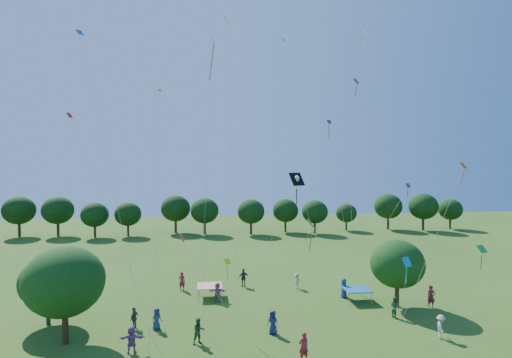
% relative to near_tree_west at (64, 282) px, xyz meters
% --- Properties ---
extents(near_tree_west, '(5.23, 5.23, 6.57)m').
position_rel_near_tree_west_xyz_m(near_tree_west, '(0.00, 0.00, 0.00)').
color(near_tree_west, '#422B19').
rests_on(near_tree_west, ground).
extents(near_tree_north, '(4.10, 4.10, 5.05)m').
position_rel_near_tree_west_xyz_m(near_tree_north, '(-2.41, 3.59, -1.01)').
color(near_tree_north, '#422B19').
rests_on(near_tree_north, ground).
extents(near_tree_east, '(4.50, 4.50, 5.68)m').
position_rel_near_tree_west_xyz_m(near_tree_east, '(25.47, 3.85, -0.57)').
color(near_tree_east, '#422B19').
rests_on(near_tree_east, ground).
extents(treeline, '(88.01, 8.77, 6.77)m').
position_rel_near_tree_west_xyz_m(treeline, '(11.25, 41.90, -0.12)').
color(treeline, '#422B19').
rests_on(treeline, ground).
extents(tent_red_stripe, '(2.20, 2.20, 1.10)m').
position_rel_near_tree_west_xyz_m(tent_red_stripe, '(9.73, 8.21, -3.17)').
color(tent_red_stripe, red).
rests_on(tent_red_stripe, ground).
extents(tent_blue, '(2.20, 2.20, 1.10)m').
position_rel_near_tree_west_xyz_m(tent_blue, '(22.58, 5.61, -3.17)').
color(tent_blue, '#165D92').
rests_on(tent_blue, ground).
extents(crowd_person_0, '(0.93, 0.85, 1.67)m').
position_rel_near_tree_west_xyz_m(crowd_person_0, '(14.09, -0.25, -3.37)').
color(crowd_person_0, '#1B1F4E').
rests_on(crowd_person_0, ground).
extents(crowd_person_1, '(0.75, 0.58, 1.76)m').
position_rel_near_tree_west_xyz_m(crowd_person_1, '(7.11, 10.65, -3.33)').
color(crowd_person_1, maroon).
rests_on(crowd_person_1, ground).
extents(crowd_person_2, '(0.97, 0.74, 1.74)m').
position_rel_near_tree_west_xyz_m(crowd_person_2, '(8.90, -1.19, -3.34)').
color(crowd_person_2, '#255022').
rests_on(crowd_person_2, ground).
extents(crowd_person_3, '(0.82, 1.16, 1.63)m').
position_rel_near_tree_west_xyz_m(crowd_person_3, '(25.51, -2.45, -3.39)').
color(crowd_person_3, '#C6B19E').
rests_on(crowd_person_3, ground).
extents(crowd_person_4, '(0.76, 1.02, 1.58)m').
position_rel_near_tree_west_xyz_m(crowd_person_4, '(4.16, 1.95, -3.42)').
color(crowd_person_4, '#48413A').
rests_on(crowd_person_4, ground).
extents(crowd_person_5, '(1.65, 0.80, 1.69)m').
position_rel_near_tree_west_xyz_m(crowd_person_5, '(10.40, 6.94, -3.36)').
color(crowd_person_5, '#985879').
rests_on(crowd_person_5, ground).
extents(crowd_person_6, '(0.80, 0.98, 1.74)m').
position_rel_near_tree_west_xyz_m(crowd_person_6, '(21.78, 6.62, -3.34)').
color(crowd_person_6, navy).
rests_on(crowd_person_6, ground).
extents(crowd_person_7, '(0.74, 0.52, 1.84)m').
position_rel_near_tree_west_xyz_m(crowd_person_7, '(28.21, 3.22, -3.29)').
color(crowd_person_7, maroon).
rests_on(crowd_person_7, ground).
extents(crowd_person_8, '(0.58, 0.87, 1.64)m').
position_rel_near_tree_west_xyz_m(crowd_person_8, '(24.15, 1.55, -3.39)').
color(crowd_person_8, '#2B653B').
rests_on(crowd_person_8, ground).
extents(crowd_person_9, '(1.02, 0.96, 1.49)m').
position_rel_near_tree_west_xyz_m(crowd_person_9, '(18.16, 9.74, -3.47)').
color(crowd_person_9, '#B1A68D').
rests_on(crowd_person_9, ground).
extents(crowd_person_10, '(1.13, 0.71, 1.79)m').
position_rel_near_tree_west_xyz_m(crowd_person_10, '(13.09, 10.98, -3.31)').
color(crowd_person_10, '#38322D').
rests_on(crowd_person_10, ground).
extents(crowd_person_11, '(1.63, 0.59, 1.74)m').
position_rel_near_tree_west_xyz_m(crowd_person_11, '(4.67, -1.96, -3.34)').
color(crowd_person_11, '#895086').
rests_on(crowd_person_11, ground).
extents(crowd_person_12, '(0.87, 0.83, 1.58)m').
position_rel_near_tree_west_xyz_m(crowd_person_12, '(5.82, 1.57, -3.42)').
color(crowd_person_12, navy).
rests_on(crowd_person_12, ground).
extents(crowd_person_13, '(0.76, 0.59, 1.79)m').
position_rel_near_tree_west_xyz_m(crowd_person_13, '(15.30, -4.37, -3.31)').
color(crowd_person_13, maroon).
rests_on(crowd_person_13, ground).
extents(pirate_kite, '(3.72, 3.41, 10.13)m').
position_rel_near_tree_west_xyz_m(pirate_kite, '(16.17, 1.01, 6.59)').
color(pirate_kite, black).
extents(red_high_kite, '(1.15, 5.15, 21.35)m').
position_rel_near_tree_west_xyz_m(red_high_kite, '(9.78, 4.37, 13.97)').
color(red_high_kite, red).
extents(small_kite_0, '(4.09, 1.04, 10.90)m').
position_rel_near_tree_west_xyz_m(small_kite_0, '(26.32, -2.31, 5.85)').
color(small_kite_0, red).
extents(small_kite_1, '(3.67, 2.47, 6.67)m').
position_rel_near_tree_west_xyz_m(small_kite_1, '(8.51, -3.73, 2.53)').
color(small_kite_1, '#E7410C').
extents(small_kite_2, '(0.62, 8.04, 18.78)m').
position_rel_near_tree_west_xyz_m(small_kite_2, '(4.79, 12.94, 9.17)').
color(small_kite_2, yellow).
extents(small_kite_3, '(2.35, 5.25, 4.97)m').
position_rel_near_tree_west_xyz_m(small_kite_3, '(28.75, -1.41, 1.26)').
color(small_kite_3, green).
extents(small_kite_4, '(0.52, 1.66, 18.35)m').
position_rel_near_tree_west_xyz_m(small_kite_4, '(22.70, 6.65, 11.43)').
color(small_kite_4, '#111FB1').
extents(small_kite_5, '(6.17, 1.06, 8.94)m').
position_rel_near_tree_west_xyz_m(small_kite_5, '(27.81, 8.48, 4.06)').
color(small_kite_5, purple).
extents(small_kite_6, '(0.62, 1.92, 22.47)m').
position_rel_near_tree_west_xyz_m(small_kite_6, '(23.35, 5.40, 13.48)').
color(small_kite_6, white).
extents(small_kite_7, '(1.23, 2.54, 4.78)m').
position_rel_near_tree_west_xyz_m(small_kite_7, '(22.25, -3.72, 1.15)').
color(small_kite_7, '#0C84B7').
extents(small_kite_8, '(6.22, 2.44, 14.93)m').
position_rel_near_tree_west_xyz_m(small_kite_8, '(0.10, 5.63, 7.88)').
color(small_kite_8, red).
extents(small_kite_9, '(0.93, 1.21, 20.59)m').
position_rel_near_tree_west_xyz_m(small_kite_9, '(11.00, -1.16, 11.44)').
color(small_kite_9, '#E3AE0B').
extents(small_kite_10, '(0.85, 2.97, 3.91)m').
position_rel_near_tree_west_xyz_m(small_kite_10, '(10.99, 0.54, 0.23)').
color(small_kite_10, '#C9ED15').
extents(small_kite_11, '(2.25, 2.04, 7.44)m').
position_rel_near_tree_west_xyz_m(small_kite_11, '(15.50, -4.47, 3.52)').
color(small_kite_11, '#26961B').
extents(small_kite_12, '(5.06, 2.70, 21.58)m').
position_rel_near_tree_west_xyz_m(small_kite_12, '(0.75, 5.42, 12.47)').
color(small_kite_12, blue).
extents(small_kite_13, '(3.12, 1.95, 14.64)m').
position_rel_near_tree_west_xyz_m(small_kite_13, '(20.79, 6.32, 7.88)').
color(small_kite_13, '#84166E').
extents(small_kite_14, '(2.33, 4.93, 20.60)m').
position_rel_near_tree_west_xyz_m(small_kite_14, '(14.81, 1.48, 10.81)').
color(small_kite_14, silver).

